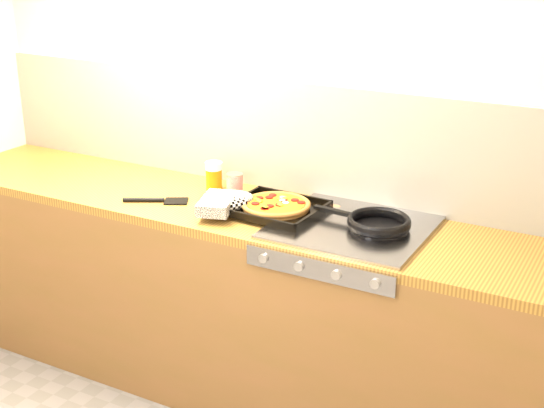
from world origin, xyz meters
The scene contains 9 objects.
room_shell centered at (0.00, 1.39, 1.15)m, with size 3.20×3.20×3.20m.
counter_run centered at (0.00, 1.10, 0.45)m, with size 3.20×0.62×0.90m.
stovetop centered at (0.45, 1.10, 0.91)m, with size 0.60×0.56×0.02m, color #99989E.
pizza_on_tray centered at (0.05, 1.07, 0.94)m, with size 0.49×0.42×0.06m.
frying_pan centered at (0.55, 1.12, 0.94)m, with size 0.43×0.27×0.04m.
tomato_can centered at (-0.16, 1.20, 0.95)m, with size 0.10×0.10×0.11m.
juice_glass centered at (-0.29, 1.24, 0.97)m, with size 0.09×0.09×0.13m.
wooden_spoon centered at (0.21, 1.28, 0.91)m, with size 0.30×0.07×0.02m.
black_spatula centered at (-0.42, 0.98, 0.91)m, with size 0.27×0.18×0.02m.
Camera 1 is at (1.50, -1.49, 2.04)m, focal length 50.00 mm.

